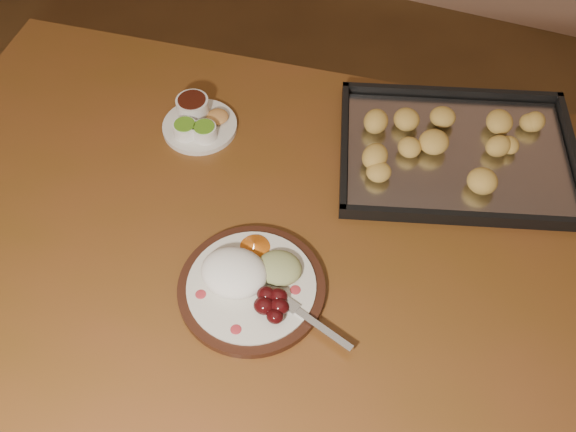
% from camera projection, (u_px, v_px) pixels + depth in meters
% --- Properties ---
extents(dining_table, '(1.58, 1.05, 0.75)m').
position_uv_depth(dining_table, '(288.00, 267.00, 1.22)').
color(dining_table, brown).
rests_on(dining_table, ground).
extents(dinner_plate, '(0.32, 0.25, 0.06)m').
position_uv_depth(dinner_plate, '(250.00, 282.00, 1.06)').
color(dinner_plate, black).
rests_on(dinner_plate, dining_table).
extents(condiment_saucer, '(0.15, 0.15, 0.05)m').
position_uv_depth(condiment_saucer, '(198.00, 121.00, 1.28)').
color(condiment_saucer, silver).
rests_on(condiment_saucer, dining_table).
extents(baking_tray, '(0.53, 0.45, 0.05)m').
position_uv_depth(baking_tray, '(457.00, 151.00, 1.24)').
color(baking_tray, black).
rests_on(baking_tray, dining_table).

